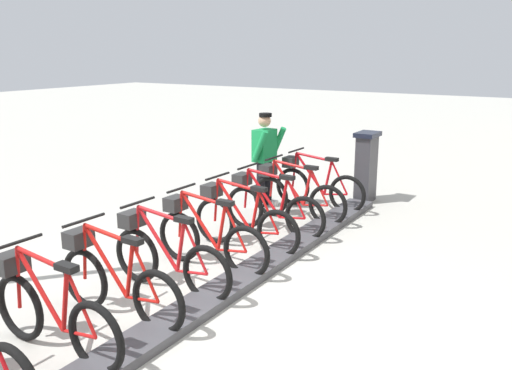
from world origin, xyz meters
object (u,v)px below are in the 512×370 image
at_px(payment_kiosk, 366,166).
at_px(bike_docked_6, 114,280).
at_px(bike_docked_3, 241,220).
at_px(bike_docked_4, 207,236).
at_px(bike_docked_0, 315,185).
at_px(bike_docked_2, 270,206).
at_px(bike_docked_5, 165,256).
at_px(bike_docked_1, 294,195).
at_px(bike_docked_7, 49,310).
at_px(worker_near_rack, 265,156).

xyz_separation_m(payment_kiosk, bike_docked_6, (0.57, 5.67, -0.24)).
bearing_deg(bike_docked_3, bike_docked_4, 90.00).
height_order(bike_docked_0, bike_docked_2, same).
xyz_separation_m(payment_kiosk, bike_docked_5, (0.57, 4.88, -0.24)).
distance_m(bike_docked_2, bike_docked_5, 2.38).
bearing_deg(bike_docked_6, bike_docked_2, -90.00).
bearing_deg(bike_docked_1, bike_docked_5, 90.00).
bearing_deg(payment_kiosk, bike_docked_5, 83.31).
height_order(bike_docked_2, bike_docked_4, same).
height_order(bike_docked_0, bike_docked_7, same).
bearing_deg(bike_docked_2, bike_docked_6, 90.00).
relative_size(bike_docked_4, bike_docked_7, 1.00).
distance_m(bike_docked_1, bike_docked_4, 2.38).
height_order(bike_docked_1, bike_docked_2, same).
bearing_deg(bike_docked_5, bike_docked_4, -90.00).
distance_m(bike_docked_3, worker_near_rack, 2.23).
bearing_deg(bike_docked_4, payment_kiosk, -97.97).
height_order(bike_docked_0, bike_docked_6, same).
xyz_separation_m(bike_docked_0, worker_near_rack, (0.82, 0.36, 0.48)).
relative_size(bike_docked_2, bike_docked_4, 1.00).
height_order(bike_docked_1, bike_docked_4, same).
height_order(bike_docked_3, bike_docked_6, same).
xyz_separation_m(bike_docked_1, bike_docked_7, (0.00, 4.76, 0.00)).
xyz_separation_m(bike_docked_1, bike_docked_5, (0.00, 3.17, 0.00)).
relative_size(bike_docked_3, bike_docked_7, 1.00).
height_order(bike_docked_2, bike_docked_7, same).
bearing_deg(bike_docked_3, bike_docked_1, -90.00).
bearing_deg(bike_docked_5, bike_docked_1, -90.00).
bearing_deg(payment_kiosk, worker_near_rack, 42.41).
relative_size(bike_docked_3, bike_docked_6, 1.00).
xyz_separation_m(bike_docked_6, worker_near_rack, (0.82, -4.40, 0.48)).
bearing_deg(bike_docked_3, bike_docked_2, -90.00).
height_order(bike_docked_3, bike_docked_4, same).
xyz_separation_m(bike_docked_1, bike_docked_6, (0.00, 3.96, 0.00)).
relative_size(bike_docked_5, worker_near_rack, 1.04).
height_order(bike_docked_2, bike_docked_6, same).
relative_size(bike_docked_3, bike_docked_4, 1.00).
distance_m(bike_docked_3, bike_docked_5, 1.59).
relative_size(bike_docked_6, worker_near_rack, 1.04).
bearing_deg(bike_docked_0, bike_docked_6, 90.00).
relative_size(payment_kiosk, bike_docked_3, 0.74).
bearing_deg(bike_docked_5, payment_kiosk, -96.69).
bearing_deg(bike_docked_4, bike_docked_0, -90.00).
xyz_separation_m(bike_docked_2, worker_near_rack, (0.82, -1.23, 0.48)).
relative_size(bike_docked_1, bike_docked_4, 1.00).
height_order(bike_docked_6, worker_near_rack, worker_near_rack).
relative_size(bike_docked_1, bike_docked_3, 1.00).
height_order(bike_docked_0, bike_docked_3, same).
relative_size(bike_docked_5, bike_docked_6, 1.00).
relative_size(bike_docked_1, bike_docked_2, 1.00).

